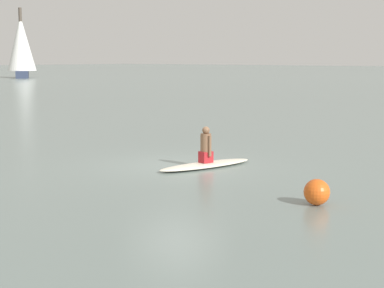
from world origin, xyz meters
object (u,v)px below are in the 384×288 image
object	(u,v)px
surfboard	(206,165)
person_paddler	(206,146)
buoy_marker	(317,192)
sailboat_far_right	(21,45)

from	to	relation	value
surfboard	person_paddler	xyz separation A→B (m)	(-0.00, 0.00, 0.54)
buoy_marker	surfboard	bearing A→B (deg)	155.07
surfboard	buoy_marker	distance (m)	5.07
sailboat_far_right	person_paddler	bearing A→B (deg)	4.88
sailboat_far_right	buoy_marker	bearing A→B (deg)	5.33
person_paddler	buoy_marker	bearing A→B (deg)	-101.14
person_paddler	surfboard	bearing A→B (deg)	-76.21
sailboat_far_right	buoy_marker	distance (m)	85.96
surfboard	sailboat_far_right	size ratio (longest dim) A/B	0.30
buoy_marker	sailboat_far_right	bearing A→B (deg)	147.95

